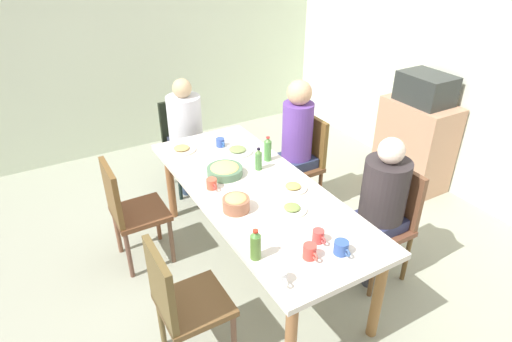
{
  "coord_description": "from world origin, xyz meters",
  "views": [
    {
      "loc": [
        2.31,
        -1.33,
        2.4
      ],
      "look_at": [
        0.0,
        0.0,
        0.87
      ],
      "focal_mm": 30.38,
      "sensor_mm": 36.0,
      "label": 1
    }
  ],
  "objects_px": {
    "plate_1": "(292,209)",
    "bottle_2": "(268,149)",
    "chair_4": "(129,208)",
    "cup_2": "(318,236)",
    "bowl_0": "(225,170)",
    "person_2": "(382,198)",
    "plate_2": "(182,149)",
    "cup_3": "(341,248)",
    "chair_3": "(181,300)",
    "bottle_0": "(259,159)",
    "chair_1": "(184,140)",
    "person_0": "(296,137)",
    "dining_table": "(256,198)",
    "bowl_1": "(236,203)",
    "cup_0": "(280,277)",
    "bottle_1": "(256,245)",
    "side_cabinet": "(414,144)",
    "cup_1": "(220,143)",
    "chair_2": "(387,217)",
    "person_1": "(186,125)",
    "cup_4": "(310,252)",
    "cup_5": "(212,184)",
    "chair_0": "(303,158)",
    "microwave": "(426,89)",
    "plate_0": "(293,187)",
    "plate_3": "(237,151)"
  },
  "relations": [
    {
      "from": "plate_1",
      "to": "bottle_2",
      "type": "height_order",
      "value": "bottle_2"
    },
    {
      "from": "chair_4",
      "to": "cup_2",
      "type": "xyz_separation_m",
      "value": [
        1.24,
        0.84,
        0.25
      ]
    },
    {
      "from": "bowl_0",
      "to": "person_2",
      "type": "bearing_deg",
      "value": 44.73
    },
    {
      "from": "plate_2",
      "to": "cup_3",
      "type": "distance_m",
      "value": 1.73
    },
    {
      "from": "chair_3",
      "to": "bottle_0",
      "type": "xyz_separation_m",
      "value": [
        -0.78,
        0.97,
        0.3
      ]
    },
    {
      "from": "chair_1",
      "to": "plate_1",
      "type": "bearing_deg",
      "value": 2.31
    },
    {
      "from": "plate_1",
      "to": "plate_2",
      "type": "xyz_separation_m",
      "value": [
        -1.2,
        -0.32,
        0.0
      ]
    },
    {
      "from": "bottle_0",
      "to": "person_0",
      "type": "bearing_deg",
      "value": 117.77
    },
    {
      "from": "dining_table",
      "to": "bowl_1",
      "type": "distance_m",
      "value": 0.32
    },
    {
      "from": "dining_table",
      "to": "cup_0",
      "type": "height_order",
      "value": "cup_0"
    },
    {
      "from": "dining_table",
      "to": "plate_1",
      "type": "xyz_separation_m",
      "value": [
        0.36,
        0.07,
        0.09
      ]
    },
    {
      "from": "person_2",
      "to": "plate_2",
      "type": "xyz_separation_m",
      "value": [
        -1.38,
        -0.96,
        0.03
      ]
    },
    {
      "from": "cup_3",
      "to": "bottle_1",
      "type": "distance_m",
      "value": 0.5
    },
    {
      "from": "dining_table",
      "to": "side_cabinet",
      "type": "distance_m",
      "value": 2.07
    },
    {
      "from": "cup_1",
      "to": "chair_2",
      "type": "bearing_deg",
      "value": 29.65
    },
    {
      "from": "cup_1",
      "to": "bottle_0",
      "type": "distance_m",
      "value": 0.52
    },
    {
      "from": "person_1",
      "to": "plate_1",
      "type": "bearing_deg",
      "value": 2.43
    },
    {
      "from": "person_0",
      "to": "bowl_1",
      "type": "bearing_deg",
      "value": -54.24
    },
    {
      "from": "cup_4",
      "to": "cup_5",
      "type": "distance_m",
      "value": 0.98
    },
    {
      "from": "chair_0",
      "to": "cup_0",
      "type": "xyz_separation_m",
      "value": [
        1.42,
        -1.17,
        0.25
      ]
    },
    {
      "from": "cup_0",
      "to": "microwave",
      "type": "xyz_separation_m",
      "value": [
        -1.19,
        2.39,
        0.28
      ]
    },
    {
      "from": "plate_0",
      "to": "side_cabinet",
      "type": "relative_size",
      "value": 0.23
    },
    {
      "from": "cup_4",
      "to": "bottle_0",
      "type": "bearing_deg",
      "value": 165.59
    },
    {
      "from": "plate_2",
      "to": "bottle_0",
      "type": "relative_size",
      "value": 1.28
    },
    {
      "from": "side_cabinet",
      "to": "chair_3",
      "type": "bearing_deg",
      "value": -73.55
    },
    {
      "from": "cup_2",
      "to": "microwave",
      "type": "bearing_deg",
      "value": 116.75
    },
    {
      "from": "bottle_1",
      "to": "bottle_2",
      "type": "bearing_deg",
      "value": 145.33
    },
    {
      "from": "plate_0",
      "to": "plate_3",
      "type": "bearing_deg",
      "value": -174.05
    },
    {
      "from": "chair_2",
      "to": "microwave",
      "type": "bearing_deg",
      "value": 124.53
    },
    {
      "from": "chair_4",
      "to": "cup_0",
      "type": "relative_size",
      "value": 7.89
    },
    {
      "from": "cup_4",
      "to": "bottle_2",
      "type": "relative_size",
      "value": 0.55
    },
    {
      "from": "plate_2",
      "to": "plate_3",
      "type": "xyz_separation_m",
      "value": [
        0.26,
        0.4,
        0.0
      ]
    },
    {
      "from": "plate_0",
      "to": "bottle_0",
      "type": "relative_size",
      "value": 1.1
    },
    {
      "from": "plate_0",
      "to": "cup_4",
      "type": "distance_m",
      "value": 0.75
    },
    {
      "from": "chair_2",
      "to": "plate_1",
      "type": "xyz_separation_m",
      "value": [
        -0.18,
        -0.74,
        0.23
      ]
    },
    {
      "from": "chair_2",
      "to": "cup_3",
      "type": "relative_size",
      "value": 7.32
    },
    {
      "from": "plate_2",
      "to": "dining_table",
      "type": "bearing_deg",
      "value": 16.07
    },
    {
      "from": "chair_4",
      "to": "plate_2",
      "type": "bearing_deg",
      "value": 118.21
    },
    {
      "from": "plate_2",
      "to": "bottle_2",
      "type": "bearing_deg",
      "value": 47.04
    },
    {
      "from": "chair_4",
      "to": "plate_3",
      "type": "relative_size",
      "value": 3.5
    },
    {
      "from": "person_2",
      "to": "plate_0",
      "type": "distance_m",
      "value": 0.63
    },
    {
      "from": "chair_0",
      "to": "plate_2",
      "type": "xyz_separation_m",
      "value": [
        -0.31,
        -1.06,
        0.23
      ]
    },
    {
      "from": "cup_2",
      "to": "bottle_1",
      "type": "height_order",
      "value": "bottle_1"
    },
    {
      "from": "person_0",
      "to": "cup_5",
      "type": "height_order",
      "value": "person_0"
    },
    {
      "from": "bowl_1",
      "to": "side_cabinet",
      "type": "distance_m",
      "value": 2.35
    },
    {
      "from": "plate_3",
      "to": "bottle_1",
      "type": "xyz_separation_m",
      "value": [
        1.23,
        -0.53,
        0.08
      ]
    },
    {
      "from": "bowl_1",
      "to": "cup_3",
      "type": "bearing_deg",
      "value": 24.9
    },
    {
      "from": "chair_1",
      "to": "person_2",
      "type": "bearing_deg",
      "value": 19.96
    },
    {
      "from": "person_2",
      "to": "bowl_1",
      "type": "relative_size",
      "value": 6.39
    },
    {
      "from": "cup_4",
      "to": "bottle_0",
      "type": "xyz_separation_m",
      "value": [
        -1.04,
        0.27,
        0.04
      ]
    }
  ]
}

